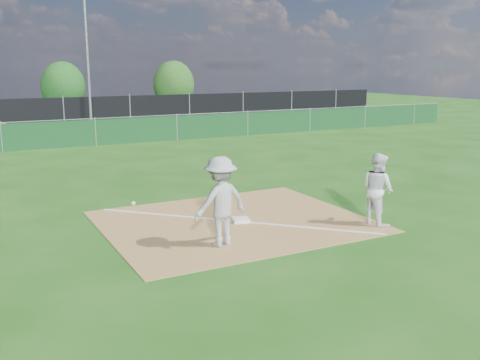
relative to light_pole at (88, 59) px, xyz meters
name	(u,v)px	position (x,y,z in m)	size (l,w,h in m)	color
ground	(127,162)	(-1.50, -12.70, -4.00)	(90.00, 90.00, 0.00)	#1A4E10
infield_dirt	(234,221)	(-1.50, -21.70, -3.99)	(6.00, 5.00, 0.02)	olive
foul_line	(234,221)	(-1.50, -21.70, -3.98)	(0.08, 7.00, 0.01)	white
green_fence	(96,133)	(-1.50, -7.70, -3.40)	(44.00, 0.05, 1.20)	#0F3819
black_fence	(64,113)	(-1.50, 0.30, -3.10)	(46.00, 0.04, 1.80)	black
parking_lot	(51,121)	(-1.50, 5.30, -4.00)	(46.00, 9.00, 0.01)	black
light_pole	(88,59)	(0.00, 0.00, 0.00)	(0.16, 0.16, 8.00)	slate
first_base	(240,220)	(-1.38, -21.81, -3.94)	(0.38, 0.38, 0.08)	white
play_at_first	(221,201)	(-2.51, -23.08, -3.06)	(2.47, 0.85, 1.83)	#BCBBBE
runner	(378,189)	(1.38, -23.38, -3.16)	(0.82, 0.64, 1.68)	white
car_mid	(38,111)	(-2.36, 4.84, -3.29)	(1.48, 4.26, 1.40)	black
car_right	(115,109)	(2.79, 4.95, -3.35)	(1.78, 4.39, 1.27)	black
tree_mid	(63,87)	(0.36, 10.79, -1.96)	(3.34, 3.34, 3.96)	#382316
tree_right	(174,84)	(9.24, 10.26, -1.91)	(3.42, 3.42, 4.05)	#382316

